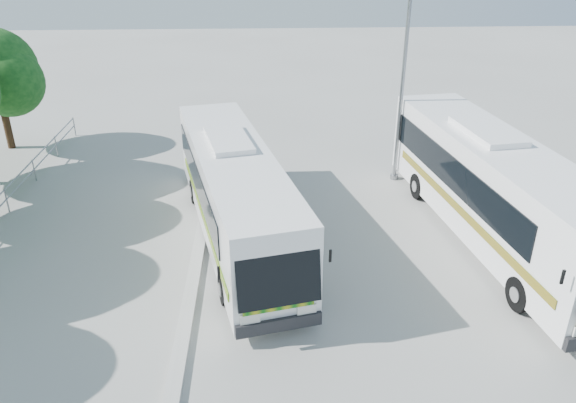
{
  "coord_description": "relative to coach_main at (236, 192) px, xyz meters",
  "views": [
    {
      "loc": [
        -0.05,
        -14.09,
        10.04
      ],
      "look_at": [
        0.8,
        2.95,
        1.69
      ],
      "focal_mm": 35.0,
      "sensor_mm": 36.0,
      "label": 1
    }
  ],
  "objects": [
    {
      "name": "ground",
      "position": [
        0.99,
        -3.54,
        -1.8
      ],
      "size": [
        100.0,
        100.0,
        0.0
      ],
      "primitive_type": "plane",
      "color": "#A1A19C",
      "rests_on": "ground"
    },
    {
      "name": "kerb_divider",
      "position": [
        -1.31,
        -1.54,
        -1.73
      ],
      "size": [
        0.4,
        16.0,
        0.15
      ],
      "primitive_type": "cube",
      "color": "#B2B2AD",
      "rests_on": "ground"
    },
    {
      "name": "coach_main",
      "position": [
        0.0,
        0.0,
        0.0
      ],
      "size": [
        4.94,
        12.07,
        3.29
      ],
      "rotation": [
        0.0,
        0.0,
        0.22
      ],
      "color": "white",
      "rests_on": "ground"
    },
    {
      "name": "coach_adjacent",
      "position": [
        8.94,
        -0.46,
        0.15
      ],
      "size": [
        4.21,
        13.04,
        3.56
      ],
      "rotation": [
        0.0,
        0.0,
        0.13
      ],
      "color": "white",
      "rests_on": "ground"
    },
    {
      "name": "lamppost",
      "position": [
        6.78,
        4.91,
        2.6
      ],
      "size": [
        1.94,
        0.6,
        7.98
      ],
      "rotation": [
        0.0,
        0.0,
        0.22
      ],
      "color": "gray",
      "rests_on": "ground"
    }
  ]
}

